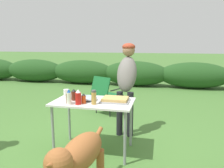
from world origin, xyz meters
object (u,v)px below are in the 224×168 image
object	(u,v)px
mayo_bottle	(69,97)
standing_person_in_dark_puffer	(127,78)
spice_jar	(94,97)
hot_sauce_bottle	(84,99)
beer_bottle	(68,98)
bbq_sauce_bottle	(74,95)
mixing_bowl	(88,98)
camp_chair_green_behind_table	(106,93)
folding_table	(93,106)
paper_cup_stack	(66,94)
dog	(79,157)
food_tray	(115,100)
plate_stack	(75,96)
ketchup_bottle	(78,97)

from	to	relation	value
mayo_bottle	standing_person_in_dark_puffer	size ratio (longest dim) A/B	0.13
spice_jar	standing_person_in_dark_puffer	bearing A→B (deg)	71.62
hot_sauce_bottle	beer_bottle	bearing A→B (deg)	-169.12
bbq_sauce_bottle	standing_person_in_dark_puffer	bearing A→B (deg)	50.01
mixing_bowl	camp_chair_green_behind_table	world-z (taller)	camp_chair_green_behind_table
beer_bottle	mayo_bottle	xyz separation A→B (m)	(0.03, -0.06, 0.02)
folding_table	camp_chair_green_behind_table	distance (m)	1.67
beer_bottle	hot_sauce_bottle	distance (m)	0.20
folding_table	paper_cup_stack	xyz separation A→B (m)	(-0.39, -0.01, 0.15)
dog	food_tray	bearing A→B (deg)	-90.00
paper_cup_stack	plate_stack	bearing A→B (deg)	66.23
mayo_bottle	dog	distance (m)	0.97
mixing_bowl	beer_bottle	xyz separation A→B (m)	(-0.20, -0.20, 0.04)
mixing_bowl	hot_sauce_bottle	bearing A→B (deg)	-91.69
food_tray	spice_jar	world-z (taller)	spice_jar
bbq_sauce_bottle	folding_table	bearing A→B (deg)	3.60
paper_cup_stack	hot_sauce_bottle	size ratio (longest dim) A/B	1.08
food_tray	hot_sauce_bottle	bearing A→B (deg)	-155.33
paper_cup_stack	dog	bearing A→B (deg)	-60.75
folding_table	paper_cup_stack	world-z (taller)	paper_cup_stack
mixing_bowl	beer_bottle	size ratio (longest dim) A/B	1.61
food_tray	paper_cup_stack	distance (m)	0.70
food_tray	ketchup_bottle	size ratio (longest dim) A/B	1.93
ketchup_bottle	dog	distance (m)	0.95
folding_table	standing_person_in_dark_puffer	distance (m)	0.86
mixing_bowl	camp_chair_green_behind_table	xyz separation A→B (m)	(-0.16, 1.62, -0.30)
bbq_sauce_bottle	mayo_bottle	size ratio (longest dim) A/B	0.79
paper_cup_stack	standing_person_in_dark_puffer	world-z (taller)	standing_person_in_dark_puffer
bbq_sauce_bottle	dog	distance (m)	1.16
beer_bottle	ketchup_bottle	xyz separation A→B (m)	(0.15, -0.02, 0.02)
plate_stack	spice_jar	world-z (taller)	spice_jar
standing_person_in_dark_puffer	dog	world-z (taller)	standing_person_in_dark_puffer
folding_table	food_tray	world-z (taller)	food_tray
paper_cup_stack	ketchup_bottle	bearing A→B (deg)	-37.64
plate_stack	ketchup_bottle	world-z (taller)	ketchup_bottle
mixing_bowl	hot_sauce_bottle	distance (m)	0.17
plate_stack	dog	size ratio (longest dim) A/B	0.19
plate_stack	hot_sauce_bottle	xyz separation A→B (m)	(0.24, -0.28, 0.04)
mixing_bowl	dog	world-z (taller)	mixing_bowl
food_tray	ketchup_bottle	bearing A→B (deg)	-151.41
plate_stack	spice_jar	size ratio (longest dim) A/B	1.08
ketchup_bottle	spice_jar	bearing A→B (deg)	13.35
plate_stack	bbq_sauce_bottle	size ratio (longest dim) A/B	1.26
plate_stack	camp_chair_green_behind_table	world-z (taller)	camp_chair_green_behind_table
spice_jar	standing_person_in_dark_puffer	world-z (taller)	standing_person_in_dark_puffer
folding_table	spice_jar	distance (m)	0.24
spice_jar	mayo_bottle	bearing A→B (deg)	-165.81
standing_person_in_dark_puffer	camp_chair_green_behind_table	world-z (taller)	standing_person_in_dark_puffer
dog	folding_table	bearing A→B (deg)	-73.62
mixing_bowl	mayo_bottle	bearing A→B (deg)	-123.50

